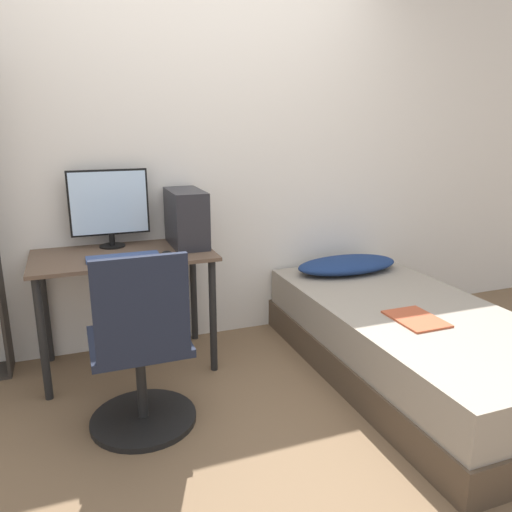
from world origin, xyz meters
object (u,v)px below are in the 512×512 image
at_px(pc_tower, 186,218).
at_px(monitor, 109,205).
at_px(office_chair, 141,363).
at_px(keyboard, 123,257).
at_px(bed, 411,342).

bearing_deg(pc_tower, monitor, 164.34).
height_order(office_chair, monitor, monitor).
xyz_separation_m(keyboard, pc_tower, (0.42, 0.19, 0.16)).
height_order(bed, keyboard, keyboard).
relative_size(office_chair, bed, 0.46).
height_order(monitor, keyboard, monitor).
bearing_deg(pc_tower, office_chair, -118.36).
bearing_deg(keyboard, bed, -21.10).
bearing_deg(bed, office_chair, 179.41).
height_order(office_chair, pc_tower, pc_tower).
height_order(keyboard, pc_tower, pc_tower).
distance_m(bed, monitor, 2.00).
bearing_deg(monitor, pc_tower, -15.66).
bearing_deg(monitor, office_chair, -88.21).
xyz_separation_m(office_chair, monitor, (-0.03, 0.90, 0.63)).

